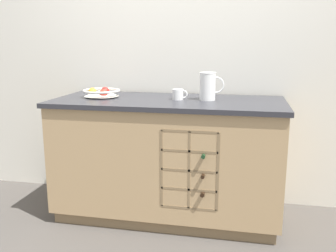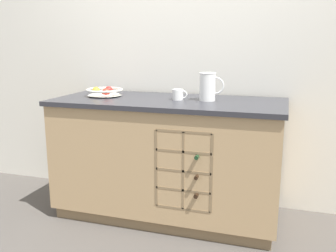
{
  "view_description": "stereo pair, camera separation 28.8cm",
  "coord_description": "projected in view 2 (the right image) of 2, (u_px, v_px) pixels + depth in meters",
  "views": [
    {
      "loc": [
        0.57,
        -2.76,
        1.35
      ],
      "look_at": [
        0.0,
        0.0,
        0.73
      ],
      "focal_mm": 40.0,
      "sensor_mm": 36.0,
      "label": 1
    },
    {
      "loc": [
        0.85,
        -2.69,
        1.35
      ],
      "look_at": [
        0.0,
        0.0,
        0.73
      ],
      "focal_mm": 40.0,
      "sensor_mm": 36.0,
      "label": 2
    }
  ],
  "objects": [
    {
      "name": "ground_plane",
      "position": [
        168.0,
        213.0,
        3.04
      ],
      "size": [
        14.0,
        14.0,
        0.0
      ],
      "primitive_type": "plane",
      "color": "#4C4742"
    },
    {
      "name": "back_wall",
      "position": [
        183.0,
        53.0,
        3.17
      ],
      "size": [
        4.4,
        0.06,
        2.55
      ],
      "primitive_type": "cube",
      "color": "silver",
      "rests_on": "ground_plane"
    },
    {
      "name": "kitchen_island",
      "position": [
        168.0,
        158.0,
        2.94
      ],
      "size": [
        1.75,
        0.77,
        0.94
      ],
      "color": "olive",
      "rests_on": "ground_plane"
    },
    {
      "name": "fruit_bowl",
      "position": [
        105.0,
        91.0,
        3.01
      ],
      "size": [
        0.29,
        0.29,
        0.08
      ],
      "color": "silver",
      "rests_on": "kitchen_island"
    },
    {
      "name": "white_pitcher",
      "position": [
        208.0,
        86.0,
        2.77
      ],
      "size": [
        0.19,
        0.12,
        0.21
      ],
      "color": "white",
      "rests_on": "kitchen_island"
    },
    {
      "name": "ceramic_mug",
      "position": [
        178.0,
        95.0,
        2.82
      ],
      "size": [
        0.12,
        0.08,
        0.08
      ],
      "color": "white",
      "rests_on": "kitchen_island"
    }
  ]
}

